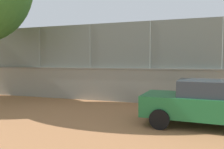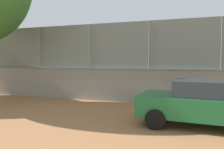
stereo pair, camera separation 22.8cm
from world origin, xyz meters
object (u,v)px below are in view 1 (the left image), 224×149
spare_ball_by_wall (166,99)px  sports_ball (71,83)px  player_foreground_swinging (171,72)px  player_crossing_court (86,73)px  player_baseline_waiting (136,78)px  parked_car_green (212,102)px

spare_ball_by_wall → sports_ball: bearing=-33.1°
player_foreground_swinging → spare_ball_by_wall: player_foreground_swinging is taller
player_foreground_swinging → player_crossing_court: bearing=26.0°
player_baseline_waiting → parked_car_green: parked_car_green is taller
player_foreground_swinging → sports_ball: (8.49, 4.21, -0.95)m
sports_ball → parked_car_green: (-11.36, 10.52, 0.71)m
player_baseline_waiting → sports_ball: (6.83, -2.61, -0.79)m
player_crossing_court → spare_ball_by_wall: 10.67m
player_crossing_court → player_baseline_waiting: size_ratio=1.16×
player_crossing_court → player_foreground_swinging: (-7.29, -3.56, 0.02)m
player_baseline_waiting → spare_ball_by_wall: size_ratio=10.25×
sports_ball → spare_ball_by_wall: size_ratio=0.95×
spare_ball_by_wall → parked_car_green: 4.88m
sports_ball → spare_ball_by_wall: bearing=146.9°
player_baseline_waiting → sports_ball: player_baseline_waiting is taller
parked_car_green → player_baseline_waiting: bearing=-60.2°
sports_ball → parked_car_green: parked_car_green is taller
player_crossing_court → sports_ball: bearing=28.9°
player_foreground_swinging → spare_ball_by_wall: 10.41m
player_crossing_court → sports_ball: 1.65m
sports_ball → player_foreground_swinging: bearing=-153.6°
player_baseline_waiting → player_foreground_swinging: 7.02m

